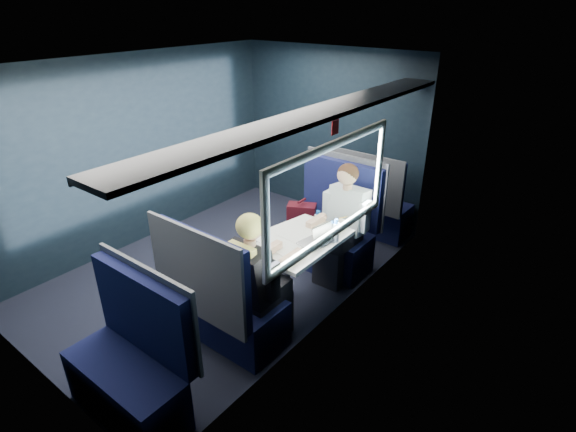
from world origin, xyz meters
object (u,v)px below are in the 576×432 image
Objects in this scene: bottle_small at (336,232)px; seat_bay_near at (330,230)px; laptop at (319,239)px; cup at (341,224)px; table at (299,246)px; man at (343,218)px; seat_row_front at (369,205)px; woman at (256,275)px; seat_row_back at (133,365)px; seat_bay_far at (223,304)px.

seat_bay_near is at bearing 125.59° from bottle_small.
bottle_small reaches higher than laptop.
bottle_small is 2.49× the size of cup.
laptop reaches higher than table.
bottle_small reaches higher than cup.
table is 0.79× the size of seat_bay_near.
bottle_small is at bearing 59.26° from laptop.
man reaches higher than seat_bay_near.
cup is at bearing 64.98° from table.
seat_row_front is 0.88× the size of woman.
table is at bearing 95.45° from woman.
seat_row_back is (-0.18, -1.80, -0.25)m from table.
seat_bay_far is 1.09× the size of seat_row_front.
man is (0.25, 2.50, 0.31)m from seat_row_back.
man reaches higher than seat_row_front.
woman is at bearing -84.30° from seat_row_front.
seat_row_front is 3.54× the size of laptop.
seat_row_front and seat_row_back have the same top height.
seat_bay_near reaches higher than cup.
bottle_small is (0.23, -0.52, 0.13)m from man.
cup is at bearing -46.97° from seat_bay_near.
seat_row_back is 0.88× the size of woman.
seat_row_front reaches higher than cup.
man is at bearing 113.93° from bottle_small.
seat_bay_near is 1.09× the size of seat_row_back.
seat_bay_near reaches higher than seat_row_front.
laptop is (0.41, -0.84, 0.38)m from seat_bay_near.
seat_bay_near is 0.95× the size of man.
man is at bearing 80.97° from seat_bay_far.
laptop is at bearing -120.74° from bottle_small.
man reaches higher than laptop.
table is 4.25× the size of bottle_small.
table is at bearing -170.55° from laptop.
man is at bearing 84.28° from seat_row_back.
man is 0.68m from laptop.
man reaches higher than seat_row_back.
table is at bearing -77.29° from seat_bay_near.
cup is (-0.09, 0.26, -0.06)m from bottle_small.
table is 0.92m from seat_bay_near.
woman is (0.07, -0.71, 0.06)m from table.
man reaches higher than bottle_small.
seat_bay_far is at bearing -99.03° from man.
man is 1.41m from woman.
table is at bearing 84.20° from seat_row_back.
woman reaches higher than seat_bay_far.
table is 0.70m from man.
cup is (0.40, -0.43, 0.37)m from seat_bay_near.
cup is (0.39, 1.31, 0.37)m from seat_bay_far.
seat_bay_near is 13.31× the size of cup.
bottle_small is (0.23, 0.89, 0.12)m from woman.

